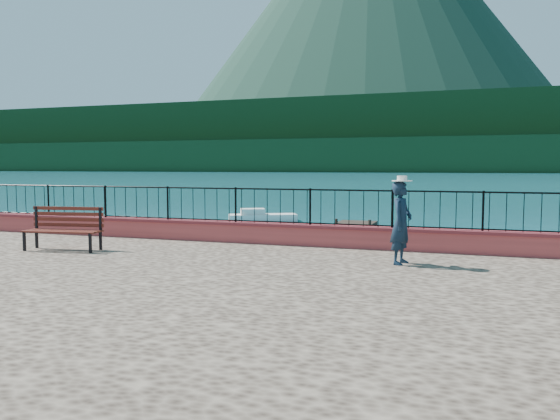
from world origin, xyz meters
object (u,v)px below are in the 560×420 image
Objects in this scene: park_bench at (63,238)px; boat_1 at (466,243)px; boat_3 at (263,215)px; boat_0 at (252,250)px; person at (401,223)px.

boat_1 is at bearing 38.95° from park_bench.
park_bench is 0.50× the size of boat_3.
park_bench is 6.99m from boat_0.
park_bench is at bearing -112.98° from boat_0.
boat_0 is 14.16m from boat_3.
boat_0 is (2.67, 6.36, -1.13)m from park_bench.
boat_3 is (-11.84, 9.01, 0.00)m from boat_1.
boat_0 is at bearing 58.70° from park_bench.
boat_1 is at bearing 5.07° from person.
park_bench is 19.86m from boat_3.
boat_1 is at bearing 31.13° from boat_0.
boat_0 is at bearing 59.16° from person.
boat_1 is (9.84, 10.71, -1.13)m from park_bench.
park_bench is 0.63× the size of boat_0.
boat_0 and boat_1 have the same top height.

